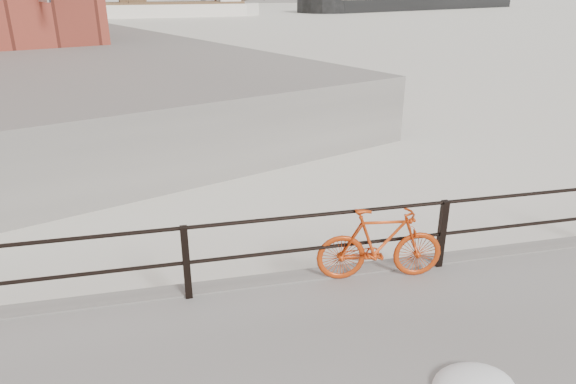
{
  "coord_description": "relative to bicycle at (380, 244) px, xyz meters",
  "views": [
    {
      "loc": [
        -7.04,
        -5.89,
        4.06
      ],
      "look_at": [
        -5.31,
        1.5,
        1.0
      ],
      "focal_mm": 32.0,
      "sensor_mm": 36.0,
      "label": 1
    }
  ],
  "objects": [
    {
      "name": "bicycle",
      "position": [
        0.0,
        0.0,
        0.0
      ],
      "size": [
        1.72,
        0.49,
        1.02
      ],
      "primitive_type": "imported",
      "rotation": [
        0.0,
        0.0,
        -0.14
      ],
      "color": "#B9370C",
      "rests_on": "promenade"
    },
    {
      "name": "barque_black",
      "position": [
        44.74,
        88.69,
        -0.86
      ],
      "size": [
        65.17,
        43.67,
        35.06
      ],
      "primitive_type": null,
      "rotation": [
        0.0,
        0.0,
        0.41
      ],
      "color": "black",
      "rests_on": "ground"
    },
    {
      "name": "schooner_mid",
      "position": [
        -0.9,
        72.93,
        -0.86
      ],
      "size": [
        28.36,
        14.81,
        19.67
      ],
      "primitive_type": null,
      "rotation": [
        0.0,
        0.0,
        0.13
      ],
      "color": "silver",
      "rests_on": "ground"
    }
  ]
}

